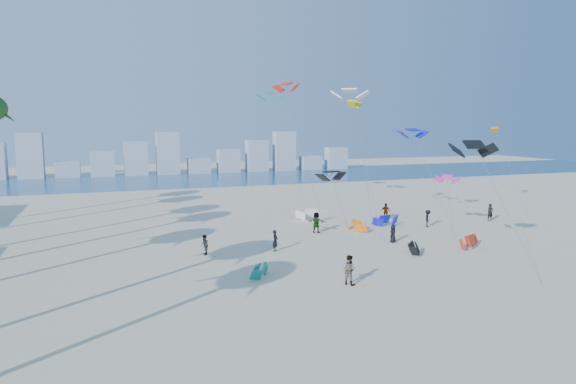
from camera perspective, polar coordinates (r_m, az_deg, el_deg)
name	(u,v)px	position (r m, az deg, el deg)	size (l,w,h in m)	color
ground	(340,321)	(26.82, 5.88, -14.18)	(220.00, 220.00, 0.00)	beige
ocean	(167,179)	(95.52, -13.32, 1.40)	(220.00, 220.00, 0.00)	navy
kitesurfer_near	(275,241)	(40.31, -1.44, -5.45)	(0.62, 0.40, 1.69)	black
kitesurfer_mid	(349,270)	(32.34, 6.81, -8.62)	(0.92, 0.71, 1.88)	gray
kitesurfers_far	(363,222)	(48.12, 8.43, -3.36)	(31.12, 10.03, 1.92)	black
grounded_kites	(367,229)	(46.97, 8.77, -4.13)	(21.24, 19.96, 1.07)	#0B8D79
flying_kites	(353,115)	(50.38, 7.31, 8.57)	(26.47, 36.75, 14.91)	black
distant_skyline	(155,159)	(105.05, -14.67, 3.58)	(85.00, 3.00, 8.40)	#9EADBF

